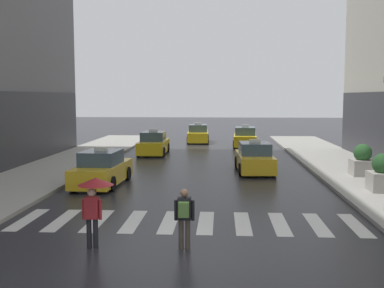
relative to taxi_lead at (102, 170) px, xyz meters
The scene contains 11 objects.
ground_plane 10.19m from the taxi_lead, 64.06° to the right, with size 160.00×160.00×0.00m, color #26262B.
crosswalk_markings 7.61m from the taxi_lead, 54.09° to the right, with size 11.30×2.80×0.01m.
taxi_lead is the anchor object (origin of this frame).
taxi_second 8.52m from the taxi_lead, 30.23° to the left, with size 2.08×4.61×1.80m.
taxi_third 11.68m from the taxi_lead, 86.54° to the left, with size 1.94×4.54×1.80m.
taxi_fourth 18.72m from the taxi_lead, 66.34° to the left, with size 2.09×4.61×1.80m.
taxi_fifth 20.69m from the taxi_lead, 80.39° to the left, with size 2.05×4.60×1.80m.
pedestrian_with_umbrella 9.16m from the taxi_lead, 76.52° to the right, with size 0.96×0.96×1.94m.
pedestrian_with_backpack 9.95m from the taxi_lead, 62.74° to the right, with size 0.55×0.43×1.65m.
planter_near_corner 12.38m from the taxi_lead, ahead, with size 1.10×1.10×1.60m.
planter_mid_block 12.89m from the taxi_lead, 11.38° to the left, with size 1.10×1.10×1.60m.
Camera 1 is at (1.08, -11.72, 4.10)m, focal length 43.05 mm.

